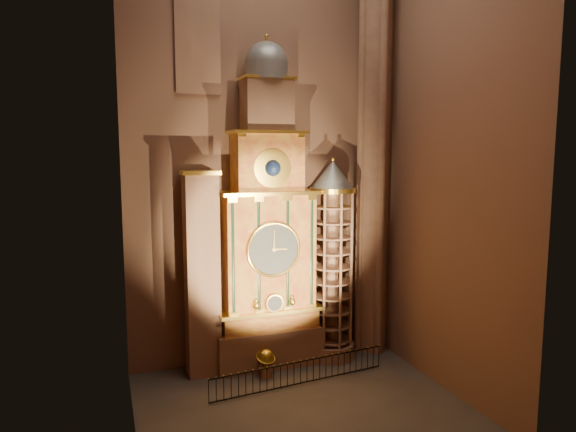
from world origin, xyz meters
name	(u,v)px	position (x,y,z in m)	size (l,w,h in m)	color
floor	(303,407)	(0.00, 0.00, 0.00)	(14.00, 14.00, 0.00)	#383330
wall_back	(261,154)	(0.00, 6.00, 11.00)	(22.00, 22.00, 0.00)	brown
wall_left	(125,154)	(-7.00, 0.00, 11.00)	(22.00, 22.00, 0.00)	brown
wall_right	(446,154)	(7.00, 0.00, 11.00)	(22.00, 22.00, 0.00)	brown
astronomical_clock	(268,239)	(0.00, 4.96, 6.68)	(5.60, 2.41, 16.70)	#8C634C
portrait_tower	(202,273)	(-3.40, 4.98, 5.15)	(1.80, 1.60, 10.20)	#8C634C
stair_turret	(332,262)	(3.50, 4.70, 5.27)	(2.50, 2.50, 10.80)	#8C634C
gothic_pier	(374,153)	(6.10, 5.00, 11.00)	(2.04, 2.04, 22.00)	#8C634C
stained_glass_window	(198,39)	(-3.20, 5.92, 16.50)	(2.20, 0.14, 5.20)	navy
celestial_globe	(266,360)	(-0.59, 3.48, 0.85)	(1.19, 1.16, 1.41)	#8C634C
iron_railing	(301,373)	(0.69, 2.04, 0.62)	(9.04, 0.98, 1.14)	black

